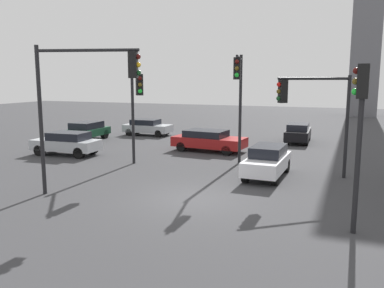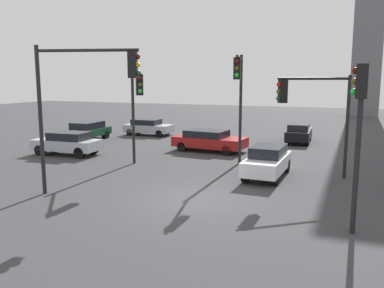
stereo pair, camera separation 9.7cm
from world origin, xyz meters
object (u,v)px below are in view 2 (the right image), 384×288
at_px(traffic_light_0, 315,105).
at_px(traffic_light_3, 136,98).
at_px(traffic_light_1, 83,89).
at_px(car_5, 267,161).
at_px(traffic_light_2, 239,88).
at_px(car_2, 148,127).
at_px(car_4, 67,143).
at_px(car_0, 87,131).
at_px(car_3, 299,133).
at_px(car_1, 209,140).
at_px(traffic_light_4, 359,117).

bearing_deg(traffic_light_0, traffic_light_3, -33.14).
bearing_deg(traffic_light_1, car_5, 28.14).
bearing_deg(traffic_light_2, traffic_light_1, -44.59).
distance_m(car_2, car_4, 9.68).
relative_size(car_0, car_3, 1.02).
bearing_deg(car_1, car_3, 54.75).
xyz_separation_m(traffic_light_2, car_3, (1.86, 10.30, -3.47)).
relative_size(car_2, car_4, 0.94).
distance_m(traffic_light_1, traffic_light_3, 5.09).
relative_size(traffic_light_2, car_4, 1.41).
height_order(car_1, car_4, car_4).
distance_m(traffic_light_3, car_1, 7.15).
distance_m(traffic_light_4, car_5, 7.76).
bearing_deg(traffic_light_2, traffic_light_0, 63.47).
bearing_deg(traffic_light_1, car_1, 68.73).
bearing_deg(car_0, car_3, 107.22).
xyz_separation_m(traffic_light_0, car_0, (-17.15, 6.52, -2.77)).
relative_size(traffic_light_2, car_1, 1.24).
height_order(car_4, car_5, car_5).
relative_size(traffic_light_1, car_0, 1.41).
relative_size(car_1, car_4, 1.14).
bearing_deg(traffic_light_1, car_4, 118.28).
xyz_separation_m(car_0, car_5, (15.08, -6.54, 0.04)).
height_order(traffic_light_1, traffic_light_3, traffic_light_1).
relative_size(traffic_light_2, car_0, 1.41).
bearing_deg(car_0, traffic_light_0, 68.82).
bearing_deg(traffic_light_1, car_3, 55.12).
relative_size(car_0, car_2, 1.07).
relative_size(car_1, car_5, 1.18).
bearing_deg(traffic_light_1, car_0, 111.31).
distance_m(traffic_light_4, car_1, 14.87).
height_order(traffic_light_0, car_1, traffic_light_0).
bearing_deg(traffic_light_3, car_5, 59.49).
xyz_separation_m(traffic_light_0, car_5, (-2.06, -0.02, -2.73)).
distance_m(car_0, car_4, 5.96).
bearing_deg(car_5, traffic_light_3, -82.40).
height_order(traffic_light_2, car_2, traffic_light_2).
height_order(car_1, car_2, car_1).
relative_size(car_1, car_3, 1.16).
xyz_separation_m(traffic_light_1, car_4, (-6.37, 6.86, -3.52)).
xyz_separation_m(traffic_light_3, traffic_light_4, (10.47, -5.49, -0.14)).
distance_m(traffic_light_2, car_4, 11.37).
xyz_separation_m(traffic_light_2, car_1, (-3.14, 4.50, -3.48)).
distance_m(traffic_light_4, car_4, 18.15).
xyz_separation_m(traffic_light_0, car_3, (-1.95, 11.33, -2.77)).
height_order(traffic_light_0, car_3, traffic_light_0).
distance_m(traffic_light_3, car_2, 13.03).
bearing_deg(traffic_light_4, traffic_light_0, -69.94).
distance_m(traffic_light_3, traffic_light_4, 11.83).
relative_size(traffic_light_0, car_5, 1.19).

